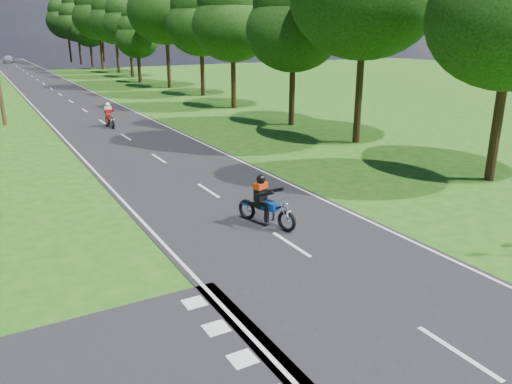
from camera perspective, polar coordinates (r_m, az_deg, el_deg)
ground at (r=13.47m, az=8.75°, el=-9.01°), size 160.00×160.00×0.00m
main_road at (r=60.13m, az=-22.36°, el=10.87°), size 7.00×140.00×0.02m
road_markings at (r=58.26m, az=-22.24°, el=10.71°), size 7.40×140.00×0.01m
treeline at (r=70.02m, az=-23.17°, el=18.40°), size 40.00×115.35×14.78m
rider_near_blue at (r=16.02m, az=1.18°, el=-1.00°), size 1.32×2.12×1.68m
rider_far_red at (r=34.40m, az=-16.43°, el=8.45°), size 0.66×1.90×1.58m
distant_car at (r=112.45m, az=-26.45°, el=13.47°), size 2.47×4.74×1.54m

